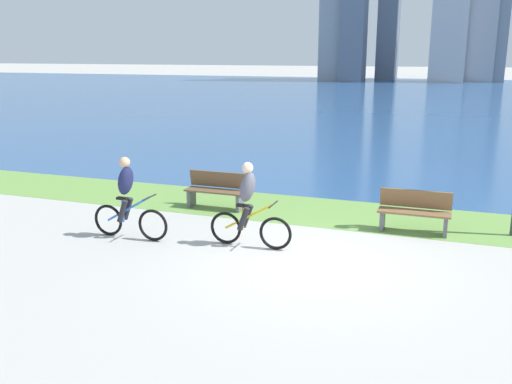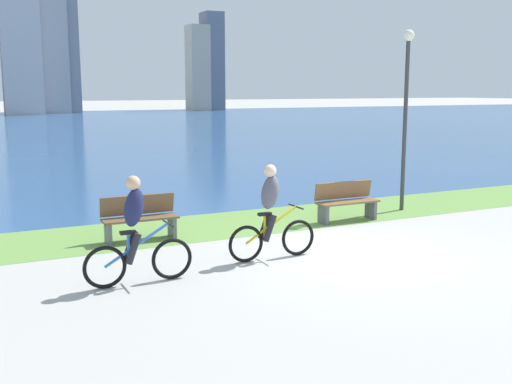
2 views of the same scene
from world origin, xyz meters
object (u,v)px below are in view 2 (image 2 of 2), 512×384
at_px(bench_near_path, 346,202).
at_px(bench_far_along_path, 140,218).
at_px(cyclist_lead, 271,213).
at_px(lamppost_tall, 406,96).
at_px(cyclist_trailing, 136,231).

xyz_separation_m(bench_near_path, bench_far_along_path, (-4.73, 0.31, 0.00)).
bearing_deg(cyclist_lead, lamppost_tall, 26.67).
bearing_deg(cyclist_lead, bench_near_path, 34.32).
relative_size(cyclist_lead, cyclist_trailing, 0.99).
bearing_deg(lamppost_tall, bench_near_path, -167.13).
relative_size(bench_near_path, lamppost_tall, 0.34).
bearing_deg(bench_far_along_path, cyclist_lead, -53.71).
distance_m(bench_far_along_path, lamppost_tall, 7.12).
bearing_deg(cyclist_lead, bench_far_along_path, 126.29).
xyz_separation_m(cyclist_lead, cyclist_trailing, (-2.51, -0.35, 0.00)).
bearing_deg(cyclist_lead, cyclist_trailing, -172.10).
relative_size(cyclist_trailing, bench_near_path, 1.15).
height_order(cyclist_trailing, bench_far_along_path, cyclist_trailing).
bearing_deg(bench_near_path, cyclist_trailing, -156.49).
distance_m(bench_near_path, lamppost_tall, 3.13).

